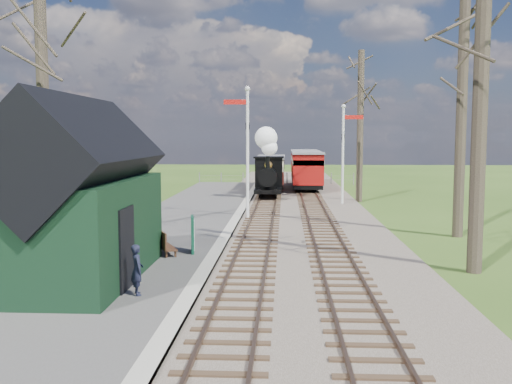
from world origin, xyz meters
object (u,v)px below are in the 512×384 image
(semaphore_near, at_px, (246,143))
(red_carriage_b, at_px, (304,166))
(coach, at_px, (271,170))
(station_shed, at_px, (79,200))
(locomotive, at_px, (268,168))
(bench, at_px, (164,243))
(semaphore_far, at_px, (344,147))
(person, at_px, (137,270))
(red_carriage_a, at_px, (307,170))
(sign_board, at_px, (193,234))

(semaphore_near, height_order, red_carriage_b, semaphore_near)
(red_carriage_b, bearing_deg, coach, -119.86)
(coach, bearing_deg, station_shed, -99.01)
(locomotive, bearing_deg, bench, -98.80)
(semaphore_near, bearing_deg, station_shed, -106.38)
(semaphore_far, height_order, person, semaphore_far)
(red_carriage_a, height_order, sign_board, red_carriage_a)
(coach, distance_m, bench, 24.10)
(semaphore_far, relative_size, sign_board, 4.90)
(sign_board, bearing_deg, coach, 85.38)
(bench, xyz_separation_m, person, (0.37, -4.66, 0.24))
(semaphore_far, xyz_separation_m, sign_board, (-6.28, -14.50, -2.57))
(coach, xyz_separation_m, sign_board, (-1.91, -23.59, -0.68))
(locomotive, xyz_separation_m, red_carriage_a, (2.61, 5.09, -0.43))
(coach, distance_m, sign_board, 23.68)
(red_carriage_a, bearing_deg, locomotive, -117.17)
(station_shed, bearing_deg, red_carriage_a, 75.21)
(coach, bearing_deg, red_carriage_b, 60.14)
(locomotive, bearing_deg, sign_board, -96.17)
(semaphore_near, height_order, semaphore_far, semaphore_near)
(station_shed, distance_m, red_carriage_b, 32.37)
(locomotive, height_order, bench, locomotive)
(sign_board, xyz_separation_m, person, (-0.50, -4.99, 0.01))
(red_carriage_b, bearing_deg, semaphore_far, -82.58)
(locomotive, relative_size, red_carriage_a, 0.80)
(red_carriage_b, bearing_deg, red_carriage_a, -90.00)
(semaphore_far, bearing_deg, red_carriage_a, 102.32)
(semaphore_near, distance_m, semaphore_far, 7.91)
(semaphore_near, xyz_separation_m, semaphore_far, (5.14, 6.00, -0.27))
(semaphore_near, xyz_separation_m, red_carriage_b, (3.37, 19.62, -2.05))
(sign_board, distance_m, bench, 0.96)
(semaphore_near, distance_m, red_carriage_b, 20.01)
(semaphore_far, distance_m, locomotive, 5.50)
(semaphore_far, height_order, red_carriage_a, semaphore_far)
(coach, xyz_separation_m, red_carriage_b, (2.60, 4.53, 0.10))
(station_shed, xyz_separation_m, red_carriage_b, (6.90, 31.62, -0.70))
(person, bearing_deg, red_carriage_b, -32.77)
(semaphore_near, height_order, locomotive, semaphore_near)
(sign_board, xyz_separation_m, bench, (-0.87, -0.33, -0.23))
(person, bearing_deg, locomotive, -30.24)
(bench, bearing_deg, semaphore_near, 77.19)
(semaphore_near, distance_m, locomotive, 9.21)
(red_carriage_b, bearing_deg, station_shed, -102.30)
(coach, distance_m, red_carriage_b, 5.22)
(semaphore_near, bearing_deg, red_carriage_b, 80.26)
(locomotive, height_order, sign_board, locomotive)
(person, bearing_deg, station_shed, 27.67)
(semaphore_near, xyz_separation_m, person, (-1.64, -13.49, -2.82))
(station_shed, bearing_deg, bench, 64.40)
(semaphore_far, relative_size, red_carriage_a, 1.06)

